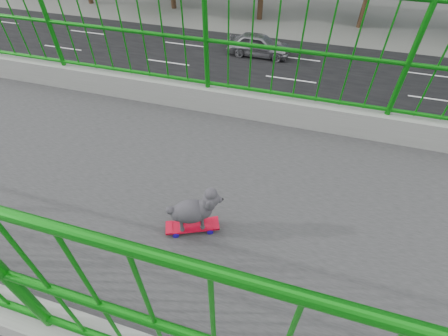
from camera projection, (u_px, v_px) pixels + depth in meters
name	position (u px, v px, depth m)	size (l,w,h in m)	color
road	(283.00, 106.00, 16.84)	(18.00, 90.00, 0.02)	black
footbridge	(179.00, 278.00, 4.22)	(3.00, 24.00, 7.00)	#2D2D2F
railing	(158.00, 170.00, 2.84)	(3.00, 24.00, 1.42)	gray
skateboard	(192.00, 226.00, 2.60)	(0.29, 0.45, 0.06)	red
poodle	(194.00, 210.00, 2.46)	(0.29, 0.41, 0.37)	#2D2A2F
car_0	(88.00, 153.00, 12.89)	(1.81, 4.51, 1.54)	black
car_4	(259.00, 45.00, 20.93)	(1.68, 4.17, 1.42)	gray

